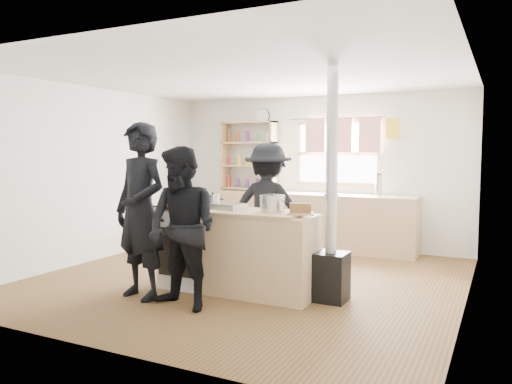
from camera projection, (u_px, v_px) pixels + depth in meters
ground at (248, 279)px, 6.21m from camera, size 5.00×5.00×0.01m
back_counter at (311, 221)px, 8.15m from camera, size 3.40×0.55×0.90m
shelving_unit at (249, 155)px, 8.71m from camera, size 1.00×0.28×1.20m
thermos at (379, 185)px, 7.61m from camera, size 0.10×0.10×0.33m
cooking_island at (237, 251)px, 5.62m from camera, size 1.97×0.64×0.93m
skillet_greens at (174, 206)px, 5.71m from camera, size 0.44×0.44×0.05m
roast_tray at (229, 206)px, 5.64m from camera, size 0.40×0.33×0.07m
stockpot_stove at (213, 201)px, 5.84m from camera, size 0.22×0.22×0.18m
stockpot_counter at (272, 203)px, 5.39m from camera, size 0.28×0.28×0.21m
bread_board at (300, 210)px, 5.18m from camera, size 0.33×0.28×0.12m
flue_heater at (331, 240)px, 5.26m from camera, size 0.35×0.35×2.50m
person_near_left at (141, 211)px, 5.35m from camera, size 0.77×0.58×1.90m
person_near_right at (182, 228)px, 4.97m from camera, size 0.88×0.73×1.64m
person_far at (268, 208)px, 6.54m from camera, size 1.19×0.81×1.69m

